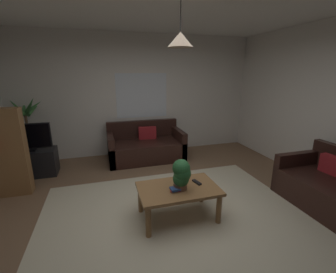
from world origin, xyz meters
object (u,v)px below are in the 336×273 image
Objects in this scene: book_on_table_0 at (176,190)px; bookshelf_corner at (1,153)px; remote_on_table_0 at (197,182)px; potted_palm_corner at (28,133)px; tv at (26,137)px; pendant_lamp at (180,39)px; coffee_table at (178,192)px; potted_plant_on_table at (181,174)px; tv_stand at (31,163)px; book_on_table_1 at (175,189)px; couch_under_window at (146,147)px.

bookshelf_corner is at bearing 149.21° from book_on_table_0.
potted_palm_corner is at bearing 124.12° from remote_on_table_0.
potted_palm_corner is (-2.30, 2.61, 0.26)m from book_on_table_0.
book_on_table_0 is 0.36m from remote_on_table_0.
book_on_table_0 is at bearing -43.64° from tv.
book_on_table_0 is 3.49m from potted_palm_corner.
pendant_lamp is (2.43, -1.34, 1.56)m from bookshelf_corner.
bookshelf_corner is (-2.37, 1.41, 0.25)m from book_on_table_0.
pendant_lamp is (0.06, 0.07, 1.81)m from book_on_table_0.
coffee_table is 0.12m from book_on_table_0.
pendant_lamp is (-0.00, -0.00, 1.88)m from coffee_table.
coffee_table is 0.75× the size of bookshelf_corner.
bookshelf_corner is at bearing -93.58° from potted_palm_corner.
coffee_table is at bearing 50.02° from book_on_table_0.
coffee_table is at bearing -28.87° from bookshelf_corner.
remote_on_table_0 is at bearing 21.17° from potted_plant_on_table.
pendant_lamp reaches higher than tv_stand.
tv reaches higher than tv_stand.
book_on_table_0 is 2.77m from bookshelf_corner.
potted_plant_on_table is 3.11m from tv_stand.
book_on_table_1 is 3.48m from potted_palm_corner.
potted_palm_corner is (-2.29, 2.62, 0.23)m from book_on_table_1.
couch_under_window is 1.98× the size of tv.
potted_plant_on_table is (0.08, 0.02, 0.21)m from book_on_table_0.
remote_on_table_0 is 0.19× the size of tv.
pendant_lamp is (-0.02, 0.06, 1.60)m from potted_plant_on_table.
pendant_lamp is at bearing 109.34° from potted_plant_on_table.
book_on_table_1 reaches higher than remote_on_table_0.
remote_on_table_0 is 3.22m from tv_stand.
remote_on_table_0 is (0.28, 0.05, 0.08)m from coffee_table.
potted_plant_on_table is at bearing -29.66° from bookshelf_corner.
potted_plant_on_table is 3.52m from potted_palm_corner.
couch_under_window is 1.57× the size of coffee_table.
book_on_table_1 is (-0.08, -2.36, 0.21)m from couch_under_window.
tv_stand is 0.64× the size of bookshelf_corner.
coffee_table is 3.03m from tv_stand.
book_on_table_1 reaches higher than coffee_table.
pendant_lamp reaches higher than book_on_table_1.
book_on_table_0 is at bearing 24.67° from book_on_table_1.
potted_palm_corner reaches higher than book_on_table_0.
tv reaches higher than remote_on_table_0.
coffee_table is 1.27× the size of tv.
couch_under_window is 10.30× the size of remote_on_table_0.
coffee_table is 0.29m from potted_plant_on_table.
tv_stand is at bearing 137.32° from potted_plant_on_table.
tv_stand is 0.69m from potted_palm_corner.
bookshelf_corner is (-2.36, 1.42, 0.23)m from book_on_table_1.
couch_under_window reaches higher than tv_stand.
tv is (-2.18, 2.09, 0.29)m from book_on_table_1.
remote_on_table_0 is at bearing -38.14° from tv_stand.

